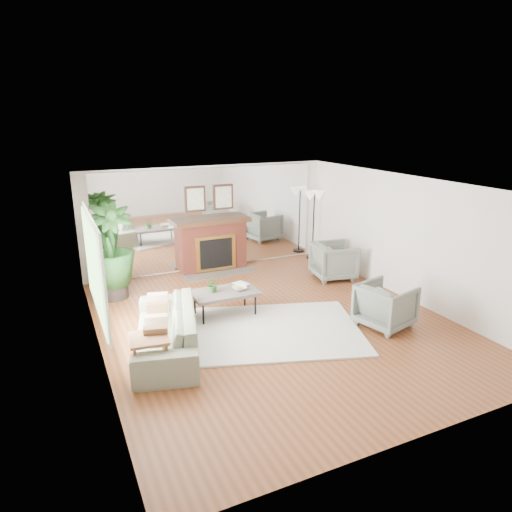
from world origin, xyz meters
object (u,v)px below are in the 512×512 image
sofa (166,329)px  floor_lamp (314,201)px  fireplace (213,244)px  armchair_front (385,305)px  coffee_table (225,293)px  armchair_back (334,261)px  potted_ficus (110,249)px  side_table (149,343)px

sofa → floor_lamp: floor_lamp is taller
fireplace → armchair_front: 4.56m
coffee_table → armchair_front: 2.91m
armchair_back → potted_ficus: bearing=90.3°
armchair_back → coffee_table: bearing=117.5°
armchair_front → floor_lamp: bearing=-28.0°
fireplace → coffee_table: 2.71m
floor_lamp → coffee_table: bearing=-144.4°
coffee_table → sofa: 1.56m
armchair_back → potted_ficus: potted_ficus is taller
armchair_front → potted_ficus: 5.43m
sofa → side_table: (-0.39, -0.68, 0.17)m
sofa → armchair_front: size_ratio=2.75×
fireplace → armchair_back: fireplace is taller
fireplace → potted_ficus: (-2.46, -0.81, 0.39)m
fireplace → armchair_front: bearing=-67.8°
fireplace → armchair_front: (1.72, -4.21, -0.26)m
side_table → armchair_front: bearing=-1.5°
sofa → armchair_front: bearing=92.7°
side_table → potted_ficus: bearing=90.6°
coffee_table → potted_ficus: bearing=134.3°
armchair_front → floor_lamp: size_ratio=0.49×
coffee_table → floor_lamp: size_ratio=0.69×
armchair_front → side_table: (-4.15, 0.11, 0.12)m
fireplace → sofa: size_ratio=0.86×
coffee_table → fireplace: bearing=74.9°
coffee_table → potted_ficus: (-1.76, 1.80, 0.60)m
armchair_front → side_table: 4.15m
floor_lamp → sofa: bearing=-145.4°
coffee_table → side_table: bearing=-139.0°
armchair_front → potted_ficus: size_ratio=0.44×
coffee_table → armchair_front: (2.43, -1.60, -0.05)m
armchair_front → side_table: armchair_front is taller
armchair_front → floor_lamp: floor_lamp is taller
side_table → potted_ficus: potted_ficus is taller
armchair_back → potted_ficus: (-4.79, 0.89, 0.63)m
side_table → coffee_table: bearing=41.0°
potted_ficus → floor_lamp: potted_ficus is taller
potted_ficus → floor_lamp: size_ratio=1.10×
armchair_front → sofa: bearing=63.8°
coffee_table → armchair_front: size_ratio=1.42×
fireplace → sofa: (-2.03, -3.43, -0.31)m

